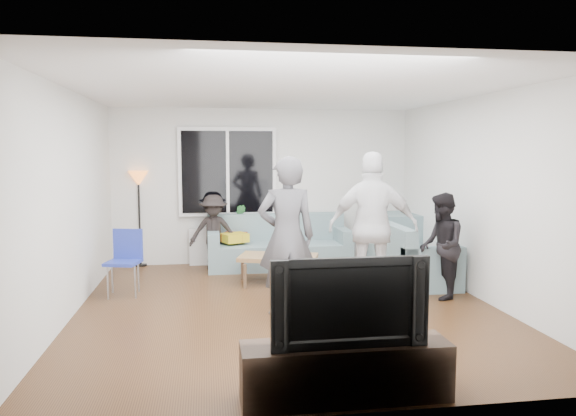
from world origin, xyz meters
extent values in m
cube|color=#56351C|center=(0.00, 0.00, -0.02)|extent=(5.00, 5.50, 0.04)
cube|color=white|center=(0.00, 0.00, 2.62)|extent=(5.00, 5.50, 0.04)
cube|color=silver|center=(0.00, 2.77, 1.30)|extent=(5.00, 0.04, 2.60)
cube|color=silver|center=(0.00, -2.77, 1.30)|extent=(5.00, 0.04, 2.60)
cube|color=silver|center=(-2.52, 0.00, 1.30)|extent=(0.04, 5.50, 2.60)
cube|color=silver|center=(2.52, 0.00, 1.30)|extent=(0.04, 5.50, 2.60)
cube|color=white|center=(-0.60, 2.69, 1.55)|extent=(1.62, 0.06, 1.47)
cube|color=black|center=(-0.60, 2.65, 1.55)|extent=(1.50, 0.02, 1.35)
cube|color=white|center=(-0.60, 2.64, 1.55)|extent=(0.05, 0.03, 1.35)
cube|color=silver|center=(-0.60, 2.65, 0.31)|extent=(1.30, 0.12, 0.62)
imported|color=#28652E|center=(-0.42, 2.62, 0.81)|extent=(0.24, 0.20, 0.38)
imported|color=silver|center=(-0.70, 2.62, 0.71)|extent=(0.22, 0.22, 0.19)
cube|color=slate|center=(2.23, 2.27, 0.42)|extent=(0.85, 0.85, 0.85)
cube|color=gold|center=(-0.52, 2.25, 0.51)|extent=(0.48, 0.45, 0.14)
cube|color=maroon|center=(-0.52, 2.33, 0.51)|extent=(0.44, 0.41, 0.13)
cube|color=#9E774C|center=(0.05, 1.23, 0.20)|extent=(1.23, 0.90, 0.40)
cylinder|color=maroon|center=(0.07, 1.12, 0.49)|extent=(0.17, 0.17, 0.17)
imported|color=#47464A|center=(-0.05, -0.31, 0.92)|extent=(0.68, 0.45, 1.84)
imported|color=silver|center=(1.10, 0.10, 0.94)|extent=(1.19, 0.75, 1.89)
imported|color=black|center=(2.02, 0.11, 0.68)|extent=(0.67, 0.78, 1.37)
imported|color=black|center=(-0.85, 2.30, 0.60)|extent=(0.78, 0.46, 1.20)
cube|color=black|center=(0.07, -2.50, 0.22)|extent=(1.60, 0.40, 0.44)
imported|color=black|center=(0.07, -2.50, 0.78)|extent=(1.18, 0.16, 0.68)
cylinder|color=#C74811|center=(0.31, 1.18, 0.51)|extent=(0.07, 0.07, 0.21)
cylinder|color=#2F911A|center=(-0.03, 1.07, 0.52)|extent=(0.08, 0.08, 0.23)
cylinder|color=black|center=(0.06, 1.40, 0.49)|extent=(0.07, 0.07, 0.17)
camera|label=1|loc=(-0.96, -6.37, 1.89)|focal=33.75mm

